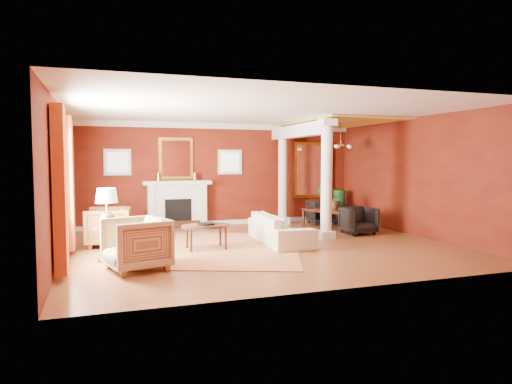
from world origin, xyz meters
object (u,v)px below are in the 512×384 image
object	(u,v)px
sofa	(280,224)
side_table	(107,213)
dining_table	(332,213)
armchair_leopard	(108,225)
coffee_table	(206,227)
armchair_stripe	(136,241)

from	to	relation	value
sofa	side_table	distance (m)	3.76
dining_table	armchair_leopard	bearing A→B (deg)	73.02
coffee_table	side_table	size ratio (longest dim) A/B	0.76
armchair_leopard	coffee_table	xyz separation A→B (m)	(1.92, -1.06, 0.01)
armchair_stripe	dining_table	bearing A→B (deg)	104.28
sofa	armchair_leopard	size ratio (longest dim) A/B	2.40
armchair_leopard	sofa	bearing A→B (deg)	83.40
side_table	coffee_table	bearing A→B (deg)	13.43
coffee_table	dining_table	world-z (taller)	dining_table
sofa	armchair_leopard	world-z (taller)	armchair_leopard
sofa	armchair_stripe	world-z (taller)	armchair_stripe
dining_table	sofa	bearing A→B (deg)	102.43
armchair_leopard	dining_table	xyz separation A→B (m)	(5.76, 0.65, -0.04)
sofa	coffee_table	bearing A→B (deg)	98.67
dining_table	coffee_table	bearing A→B (deg)	90.59
armchair_leopard	coffee_table	distance (m)	2.19
armchair_leopard	side_table	size ratio (longest dim) A/B	0.69
sofa	side_table	bearing A→B (deg)	102.66
sofa	armchair_leopard	xyz separation A→B (m)	(-3.64, 0.88, 0.03)
sofa	armchair_stripe	distance (m)	3.59
armchair_leopard	armchair_stripe	size ratio (longest dim) A/B	0.95
armchair_stripe	side_table	size ratio (longest dim) A/B	0.73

